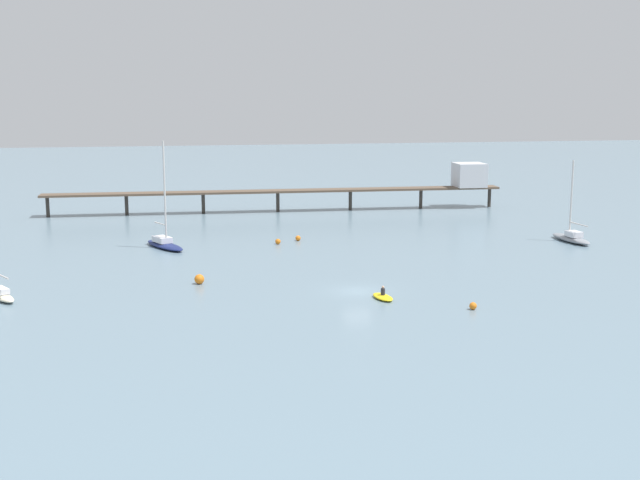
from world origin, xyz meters
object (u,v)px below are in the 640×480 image
Objects in this scene: pier at (378,183)px; mooring_buoy_outer at (278,242)px; sailboat_navy at (164,242)px; sailboat_gray at (571,237)px; mooring_buoy_mid at (199,279)px; mooring_buoy_inner at (298,238)px; mooring_buoy_near at (473,306)px; dinghy_yellow at (383,297)px.

pier is 31.40m from mooring_buoy_outer.
sailboat_navy reaches higher than mooring_buoy_outer.
sailboat_gray reaches higher than pier.
sailboat_navy is 13.31× the size of mooring_buoy_mid.
sailboat_gray is 14.98× the size of mooring_buoy_inner.
sailboat_gray is 34.07m from mooring_buoy_outer.
sailboat_gray is 15.58× the size of mooring_buoy_near.
mooring_buoy_outer is at bearing 171.50° from sailboat_gray.
mooring_buoy_near is (6.19, -4.70, 0.10)m from dinghy_yellow.
pier is 109.57× the size of mooring_buoy_near.
dinghy_yellow is (-28.57, -21.58, -0.39)m from sailboat_gray.
mooring_buoy_inner is (2.62, 1.70, 0.00)m from mooring_buoy_outer.
sailboat_navy is 15.46m from mooring_buoy_inner.
mooring_buoy_inner is (-15.88, -23.41, -3.59)m from pier.
mooring_buoy_outer is (-5.12, 26.62, 0.11)m from dinghy_yellow.
dinghy_yellow is at bearing -79.12° from mooring_buoy_outer.
mooring_buoy_mid reaches higher than mooring_buoy_outer.
mooring_buoy_near is at bearing -31.95° from mooring_buoy_mid.
sailboat_navy is at bearing 99.11° from mooring_buoy_mid.
mooring_buoy_inner is at bearing 57.96° from mooring_buoy_mid.
pier is 5.56× the size of sailboat_navy.
sailboat_gray is at bearing 37.07° from dinghy_yellow.
mooring_buoy_near is 34.14m from mooring_buoy_inner.
mooring_buoy_inner is at bearing 167.76° from sailboat_gray.
mooring_buoy_near is at bearing -70.15° from mooring_buoy_outer.
pier is at bearing 75.49° from dinghy_yellow.
pier reaches higher than mooring_buoy_outer.
sailboat_gray is 35.81m from dinghy_yellow.
dinghy_yellow reaches higher than mooring_buoy_near.
pier is 40.04m from sailboat_navy.
sailboat_navy reaches higher than mooring_buoy_near.
mooring_buoy_mid is (-43.49, -13.12, -0.15)m from sailboat_gray.
pier is 7.03× the size of sailboat_gray.
dinghy_yellow is 17.16m from mooring_buoy_mid.
sailboat_gray is at bearing 49.58° from mooring_buoy_near.
pier reaches higher than mooring_buoy_inner.
pier is at bearing 82.73° from mooring_buoy_near.
dinghy_yellow is 5.02× the size of mooring_buoy_near.
sailboat_gray is 3.11× the size of dinghy_yellow.
mooring_buoy_outer is at bearing 100.88° from dinghy_yellow.
dinghy_yellow is 28.43m from mooring_buoy_inner.
sailboat_gray is at bearing -63.26° from pier.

